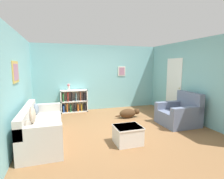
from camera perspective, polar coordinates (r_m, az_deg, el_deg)
The scene contains 10 objects.
ground_plane at distance 5.31m, azimuth 1.34°, elevation -11.88°, with size 14.00×14.00×0.00m, color brown.
wall_back at distance 7.18m, azimuth -4.48°, elevation 3.92°, with size 5.60×0.13×2.60m.
wall_left at distance 4.83m, azimuth -28.53°, elevation 1.07°, with size 0.13×5.00×2.60m.
wall_right at distance 6.34m, azimuth 23.70°, elevation 2.68°, with size 0.16×5.00×2.60m.
couch at distance 4.52m, azimuth -22.16°, elevation -11.68°, with size 0.83×2.08×0.85m.
bookshelf at distance 6.92m, azimuth -12.30°, elevation -3.84°, with size 1.01×0.33×0.86m.
recliner_chair at distance 5.75m, azimuth 21.20°, elevation -7.38°, with size 1.02×0.99×0.98m.
coffee_table at distance 4.17m, azimuth 5.16°, elevation -14.34°, with size 0.61×0.53×0.41m.
dog at distance 6.10m, azimuth 5.52°, elevation -7.68°, with size 0.89×0.28×0.32m.
vase at distance 6.80m, azimuth -13.98°, elevation 0.96°, with size 0.11×0.11×0.25m.
Camera 1 is at (-1.63, -4.72, 1.80)m, focal length 28.00 mm.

